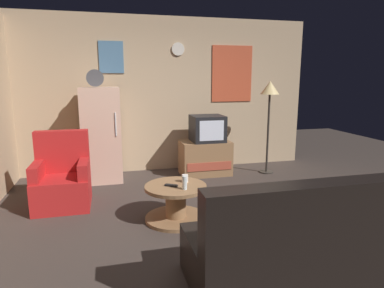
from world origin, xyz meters
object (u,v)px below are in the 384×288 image
object	(u,v)px
remote_control	(171,185)
armchair	(63,180)
coffee_table	(176,203)
mug_ceramic_white	(185,178)
tv_stand	(205,158)
crt_tv	(207,128)
standing_lamp	(270,95)
fridge	(102,134)
couch	(295,247)
wine_glass	(185,183)

from	to	relation	value
remote_control	armchair	size ratio (longest dim) A/B	0.16
coffee_table	armchair	world-z (taller)	armchair
coffee_table	mug_ceramic_white	bearing A→B (deg)	35.35
tv_stand	mug_ceramic_white	xyz separation A→B (m)	(-0.73, -1.65, 0.18)
crt_tv	standing_lamp	world-z (taller)	standing_lamp
fridge	mug_ceramic_white	bearing A→B (deg)	-60.62
mug_ceramic_white	couch	distance (m)	1.64
crt_tv	standing_lamp	distance (m)	1.20
fridge	mug_ceramic_white	size ratio (longest dim) A/B	19.67
crt_tv	wine_glass	size ratio (longest dim) A/B	3.60
remote_control	coffee_table	bearing A→B (deg)	56.37
crt_tv	remote_control	size ratio (longest dim) A/B	3.60
couch	coffee_table	bearing A→B (deg)	115.87
fridge	tv_stand	bearing A→B (deg)	-2.68
remote_control	armchair	world-z (taller)	armchair
tv_stand	standing_lamp	distance (m)	1.53
crt_tv	armchair	bearing A→B (deg)	-157.56
standing_lamp	wine_glass	bearing A→B (deg)	-137.04
coffee_table	couch	bearing A→B (deg)	-64.13
remote_control	couch	size ratio (longest dim) A/B	0.09
tv_stand	armchair	bearing A→B (deg)	-157.22
fridge	couch	xyz separation A→B (m)	(1.54, -3.26, -0.44)
crt_tv	armchair	world-z (taller)	crt_tv
fridge	coffee_table	xyz separation A→B (m)	(0.84, -1.82, -0.54)
coffee_table	mug_ceramic_white	world-z (taller)	mug_ceramic_white
tv_stand	couch	distance (m)	3.18
remote_control	couch	xyz separation A→B (m)	(0.75, -1.41, -0.12)
armchair	fridge	bearing A→B (deg)	63.67
standing_lamp	fridge	bearing A→B (deg)	174.93
fridge	tv_stand	distance (m)	1.77
crt_tv	couch	world-z (taller)	crt_tv
fridge	armchair	size ratio (longest dim) A/B	1.84
fridge	coffee_table	distance (m)	2.08
wine_glass	mug_ceramic_white	bearing A→B (deg)	76.77
standing_lamp	couch	world-z (taller)	standing_lamp
crt_tv	coffee_table	xyz separation A→B (m)	(-0.90, -1.74, -0.59)
coffee_table	fridge	bearing A→B (deg)	114.75
mug_ceramic_white	armchair	xyz separation A→B (m)	(-1.47, 0.72, -0.13)
wine_glass	coffee_table	bearing A→B (deg)	112.96
wine_glass	remote_control	size ratio (longest dim) A/B	1.00
crt_tv	standing_lamp	xyz separation A→B (m)	(1.04, -0.17, 0.56)
fridge	standing_lamp	size ratio (longest dim) A/B	1.11
crt_tv	standing_lamp	bearing A→B (deg)	-9.06
tv_stand	mug_ceramic_white	distance (m)	1.81
standing_lamp	remote_control	size ratio (longest dim) A/B	10.60
tv_stand	crt_tv	distance (m)	0.51
fridge	wine_glass	size ratio (longest dim) A/B	11.80
coffee_table	remote_control	distance (m)	0.23
tv_stand	remote_control	xyz separation A→B (m)	(-0.92, -1.77, 0.14)
standing_lamp	wine_glass	xyz separation A→B (m)	(-1.87, -1.74, -0.86)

